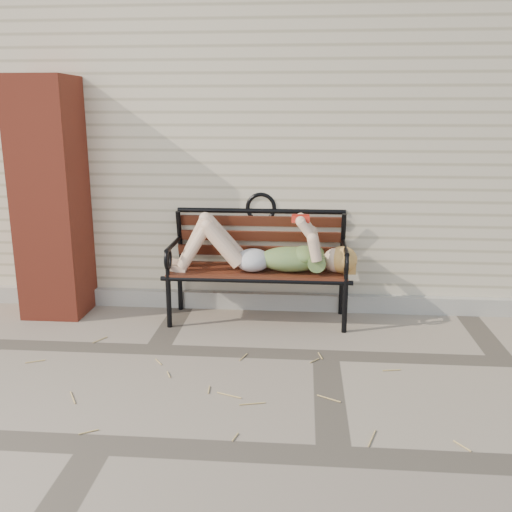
{
  "coord_description": "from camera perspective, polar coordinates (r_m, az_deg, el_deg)",
  "views": [
    {
      "loc": [
        -0.19,
        -3.85,
        1.72
      ],
      "look_at": [
        -0.54,
        0.43,
        0.62
      ],
      "focal_mm": 40.0,
      "sensor_mm": 36.0,
      "label": 1
    }
  ],
  "objects": [
    {
      "name": "brick_pillar",
      "position": [
        5.11,
        -19.79,
        5.38
      ],
      "size": [
        0.5,
        0.5,
        2.0
      ],
      "primitive_type": "cube",
      "color": "#983422",
      "rests_on": "ground"
    },
    {
      "name": "straw_scatter",
      "position": [
        3.82,
        -5.69,
        -12.43
      ],
      "size": [
        2.85,
        1.66,
        0.01
      ],
      "color": "tan",
      "rests_on": "ground"
    },
    {
      "name": "house_wall",
      "position": [
        6.86,
        6.46,
        12.37
      ],
      "size": [
        8.0,
        4.0,
        3.0
      ],
      "primitive_type": "cube",
      "color": "beige",
      "rests_on": "ground"
    },
    {
      "name": "ground",
      "position": [
        4.22,
        6.99,
        -9.83
      ],
      "size": [
        80.0,
        80.0,
        0.0
      ],
      "primitive_type": "plane",
      "color": "gray",
      "rests_on": "ground"
    },
    {
      "name": "garden_bench",
      "position": [
        4.78,
        0.29,
        0.57
      ],
      "size": [
        1.61,
        0.64,
        1.04
      ],
      "color": "black",
      "rests_on": "ground"
    },
    {
      "name": "reading_woman",
      "position": [
        4.65,
        0.33,
        0.62
      ],
      "size": [
        1.52,
        0.34,
        0.48
      ],
      "color": "#0B434E",
      "rests_on": "ground"
    },
    {
      "name": "foundation_strip",
      "position": [
        5.1,
        6.62,
        -4.61
      ],
      "size": [
        8.0,
        0.1,
        0.15
      ],
      "primitive_type": "cube",
      "color": "#ABA79A",
      "rests_on": "ground"
    }
  ]
}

